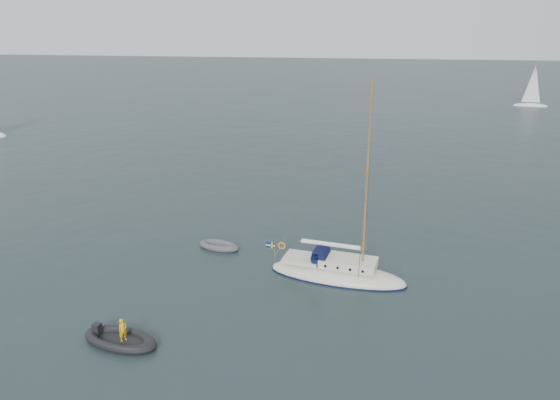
# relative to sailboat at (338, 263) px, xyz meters

# --- Properties ---
(ground) EXTENTS (300.00, 300.00, 0.00)m
(ground) POSITION_rel_sailboat_xyz_m (-2.51, 1.63, -0.90)
(ground) COLOR black
(ground) RESTS_ON ground
(sailboat) EXTENTS (8.38, 2.52, 11.93)m
(sailboat) POSITION_rel_sailboat_xyz_m (0.00, 0.00, 0.00)
(sailboat) COLOR silver
(sailboat) RESTS_ON ground
(dinghy) EXTENTS (2.80, 1.26, 0.40)m
(dinghy) POSITION_rel_sailboat_xyz_m (-7.77, 3.10, -0.73)
(dinghy) COLOR #4C4C50
(dinghy) RESTS_ON ground
(rib) EXTENTS (3.82, 1.74, 1.33)m
(rib) POSITION_rel_sailboat_xyz_m (-9.82, -7.96, -0.68)
(rib) COLOR black
(rib) RESTS_ON ground
(distant_yacht_c) EXTENTS (5.29, 2.82, 7.01)m
(distant_yacht_c) POSITION_rel_sailboat_xyz_m (28.81, 63.81, 2.09)
(distant_yacht_c) COLOR silver
(distant_yacht_c) RESTS_ON ground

